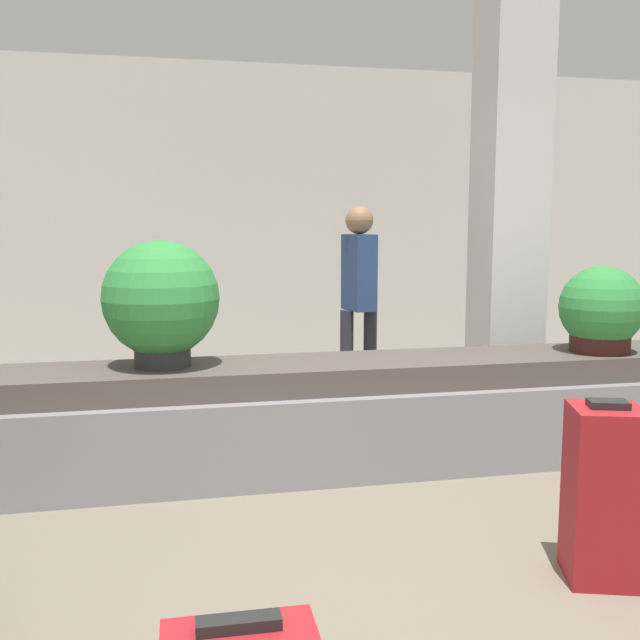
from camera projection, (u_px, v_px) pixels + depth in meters
ground_plane at (407, 604)px, 2.78m from camera, size 18.00×18.00×0.00m
back_wall at (249, 213)px, 7.84m from camera, size 18.00×0.06×3.20m
carousel at (320, 417)px, 4.33m from camera, size 6.56×0.77×0.66m
pillar at (509, 208)px, 5.40m from camera, size 0.45×0.45×3.20m
suitcase_1 at (603, 493)px, 2.93m from camera, size 0.35×0.35×0.76m
potted_plant_0 at (161, 302)px, 4.08m from camera, size 0.67×0.67×0.73m
potted_plant_1 at (601, 311)px, 4.57m from camera, size 0.53×0.53×0.56m
traveler_0 at (359, 288)px, 5.81m from camera, size 0.31×0.35×1.62m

